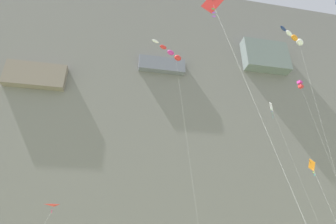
# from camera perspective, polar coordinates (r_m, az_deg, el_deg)

# --- Properties ---
(cliff_face) EXTENTS (180.00, 26.33, 75.82)m
(cliff_face) POSITION_cam_1_polar(r_m,az_deg,el_deg) (77.41, -2.83, 0.89)
(cliff_face) COLOR slate
(cliff_face) RESTS_ON ground
(kite_diamond_upper_mid) EXTENTS (3.35, 6.25, 26.98)m
(kite_diamond_upper_mid) POSITION_cam_1_polar(r_m,az_deg,el_deg) (31.06, 9.86, 21.89)
(kite_diamond_upper_mid) COLOR red
(kite_diamond_upper_mid) RESTS_ON ground
(kite_diamond_high_center) EXTENTS (2.73, 6.90, 15.21)m
(kite_diamond_high_center) POSITION_cam_1_polar(r_m,az_deg,el_deg) (51.57, 28.78, -10.33)
(kite_diamond_high_center) COLOR orange
(kite_diamond_high_center) RESTS_ON ground
(kite_diamond_near_cliff) EXTENTS (3.37, 5.03, 30.68)m
(kite_diamond_near_cliff) POSITION_cam_1_polar(r_m,az_deg,el_deg) (62.61, 21.65, 0.42)
(kite_diamond_near_cliff) COLOR white
(kite_diamond_near_cliff) RESTS_ON ground
(kite_windsock_high_right) EXTENTS (6.18, 6.62, 32.70)m
(kite_windsock_high_right) POSITION_cam_1_polar(r_m,az_deg,el_deg) (46.90, 0.72, 12.60)
(kite_windsock_high_right) COLOR red
(kite_windsock_high_right) RESTS_ON ground
(kite_box_upper_right) EXTENTS (1.86, 2.92, 31.27)m
(kite_box_upper_right) POSITION_cam_1_polar(r_m,az_deg,el_deg) (58.69, 26.74, 5.24)
(kite_box_upper_right) COLOR #CC3399
(kite_box_upper_right) RESTS_ON ground
(kite_delta_mid_right) EXTENTS (2.80, 2.06, 6.13)m
(kite_delta_mid_right) POSITION_cam_1_polar(r_m,az_deg,el_deg) (39.00, -23.75, -19.10)
(kite_delta_mid_right) COLOR red
(kite_delta_mid_right) RESTS_ON ground
(kite_windsock_high_left) EXTENTS (6.21, 3.86, 31.54)m
(kite_windsock_high_left) POSITION_cam_1_polar(r_m,az_deg,el_deg) (47.04, 25.79, 14.15)
(kite_windsock_high_left) COLOR white
(kite_windsock_high_left) RESTS_ON ground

